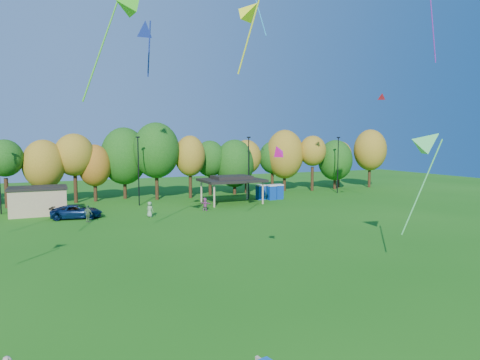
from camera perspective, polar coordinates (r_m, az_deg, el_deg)
name	(u,v)px	position (r m, az deg, el deg)	size (l,w,h in m)	color
ground	(270,333)	(20.55, 3.96, -19.68)	(160.00, 160.00, 0.00)	#19600F
tree_line	(109,159)	(62.44, -17.10, 2.64)	(93.57, 10.55, 11.15)	black
lamp_posts	(138,169)	(57.53, -13.39, 1.50)	(64.50, 0.25, 9.09)	black
utility_building	(38,201)	(54.84, -25.32, -2.49)	(6.30, 4.30, 3.25)	tan
pavilion	(232,180)	(58.32, -1.12, 0.05)	(8.20, 6.20, 3.77)	tan
porta_potties	(270,192)	(62.20, 4.04, -1.60)	(3.75, 2.00, 2.18)	#0B369B
car_c	(77,212)	(50.64, -20.96, -3.97)	(2.48, 5.38, 1.49)	#0D244F
car_d	(72,212)	(51.05, -21.51, -4.03)	(1.81, 4.45, 1.29)	black
far_person_2	(88,214)	(47.80, -19.61, -4.28)	(1.06, 0.44, 1.81)	#628C55
far_person_3	(150,209)	(49.09, -11.94, -3.86)	(0.85, 0.56, 1.75)	#749D6B
far_person_4	(205,204)	(52.52, -4.67, -3.24)	(1.49, 0.47, 1.60)	#A8468B
kite_3	(250,11)	(32.57, 1.38, 21.65)	(2.47, 3.37, 5.66)	#F5FF1A
kite_6	(145,28)	(34.96, -12.59, 19.13)	(1.39, 2.84, 4.58)	#1B2C98
kite_10	(278,151)	(25.02, 5.10, 3.92)	(1.27, 1.16, 1.01)	#F80D99
kite_11	(382,96)	(51.93, 18.38, 10.63)	(1.53, 1.61, 1.31)	red
kite_13	(430,142)	(33.48, 23.96, 4.70)	(4.43, 3.24, 7.72)	#43BE55
kite_15	(134,1)	(30.05, -13.98, 22.14)	(4.60, 2.02, 7.62)	green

